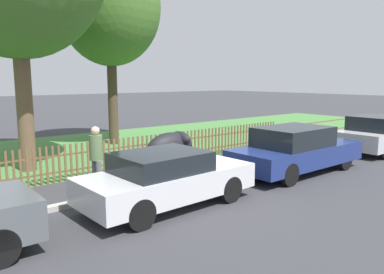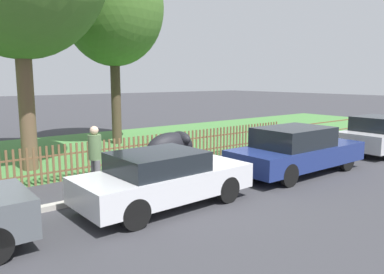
{
  "view_description": "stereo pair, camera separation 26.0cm",
  "coord_description": "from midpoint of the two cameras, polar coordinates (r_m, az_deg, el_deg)",
  "views": [
    {
      "loc": [
        -6.06,
        -7.8,
        2.82
      ],
      "look_at": [
        0.92,
        0.78,
        1.1
      ],
      "focal_mm": 35.0,
      "sensor_mm": 36.0,
      "label": 1
    },
    {
      "loc": [
        -5.86,
        -7.96,
        2.82
      ],
      "look_at": [
        0.92,
        0.78,
        1.1
      ],
      "focal_mm": 35.0,
      "sensor_mm": 36.0,
      "label": 2
    }
  ],
  "objects": [
    {
      "name": "tree_far_left",
      "position": [
        16.85,
        -11.47,
        18.72
      ],
      "size": [
        4.24,
        4.24,
        8.23
      ],
      "color": "#473828",
      "rests_on": "ground"
    },
    {
      "name": "covered_motorcycle",
      "position": [
        11.7,
        -2.5,
        -1.57
      ],
      "size": [
        1.82,
        0.94,
        1.18
      ],
      "rotation": [
        0.0,
        0.0,
        -0.02
      ],
      "color": "black",
      "rests_on": "ground"
    },
    {
      "name": "grass_strip",
      "position": [
        15.82,
        -15.06,
        -1.72
      ],
      "size": [
        40.85,
        8.56,
        0.01
      ],
      "primitive_type": "cube",
      "color": "#477F3D",
      "rests_on": "ground"
    },
    {
      "name": "parked_car_navy_estate",
      "position": [
        11.68,
        16.24,
        -1.92
      ],
      "size": [
        4.59,
        1.76,
        1.41
      ],
      "rotation": [
        0.0,
        0.0,
        0.0
      ],
      "color": "navy",
      "rests_on": "ground"
    },
    {
      "name": "pedestrian_near_fence",
      "position": [
        9.75,
        -13.81,
        -2.57
      ],
      "size": [
        0.34,
        0.38,
        1.65
      ],
      "rotation": [
        0.0,
        0.0,
        1.55
      ],
      "color": "slate",
      "rests_on": "ground"
    },
    {
      "name": "park_fence",
      "position": [
        11.96,
        -7.18,
        -2.3
      ],
      "size": [
        40.85,
        0.05,
        1.05
      ],
      "color": "brown",
      "rests_on": "ground"
    },
    {
      "name": "parked_car_red_compact",
      "position": [
        16.07,
        27.35,
        0.29
      ],
      "size": [
        3.75,
        1.82,
        1.42
      ],
      "rotation": [
        0.0,
        0.0,
        -0.01
      ],
      "color": "#BCBCC1",
      "rests_on": "ground"
    },
    {
      "name": "parked_car_black_saloon",
      "position": [
        8.35,
        -3.5,
        -6.22
      ],
      "size": [
        4.02,
        1.8,
        1.25
      ],
      "rotation": [
        0.0,
        0.0,
        0.03
      ],
      "color": "silver",
      "rests_on": "ground"
    },
    {
      "name": "ground_plane",
      "position": [
        10.27,
        -0.68,
        -7.09
      ],
      "size": [
        120.0,
        120.0,
        0.0
      ],
      "primitive_type": "plane",
      "color": "#38383D"
    },
    {
      "name": "kerb_stone",
      "position": [
        10.33,
        -1.02,
        -6.65
      ],
      "size": [
        40.85,
        0.2,
        0.12
      ],
      "primitive_type": "cube",
      "color": "#B2ADA3",
      "rests_on": "ground"
    }
  ]
}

